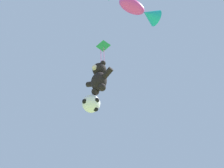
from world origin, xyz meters
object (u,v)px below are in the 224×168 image
teddy_bear_kite (99,78)px  fish_kite_magenta (141,11)px  diamond_kite (103,49)px  soccer_ball_kite (91,104)px

teddy_bear_kite → fish_kite_magenta: size_ratio=0.81×
fish_kite_magenta → diamond_kite: 4.20m
fish_kite_magenta → diamond_kite: bearing=168.7°
fish_kite_magenta → teddy_bear_kite: bearing=-177.4°
fish_kite_magenta → diamond_kite: size_ratio=0.96×
teddy_bear_kite → soccer_ball_kite: bearing=-171.9°
soccer_ball_kite → fish_kite_magenta: size_ratio=0.41×
teddy_bear_kite → fish_kite_magenta: (3.25, 0.15, 3.09)m
teddy_bear_kite → diamond_kite: 3.89m
fish_kite_magenta → soccer_ball_kite: bearing=-176.7°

